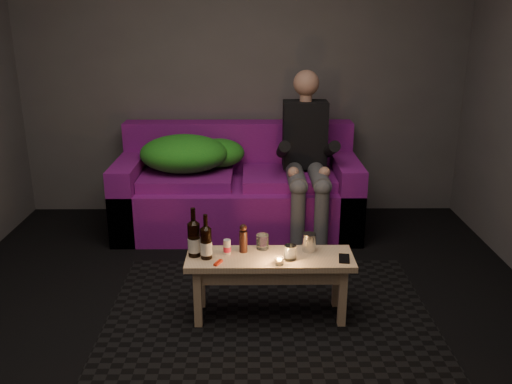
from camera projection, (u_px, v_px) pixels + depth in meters
floor at (238, 344)px, 3.08m from camera, size 4.50×4.50×0.00m
room at (237, 42)px, 3.01m from camera, size 4.50×4.50×4.50m
rug at (269, 311)px, 3.42m from camera, size 2.01×1.46×0.01m
sofa at (238, 192)px, 4.71m from camera, size 2.03×0.91×0.87m
green_blanket at (190, 154)px, 4.59m from camera, size 0.89×0.61×0.30m
person at (306, 153)px, 4.44m from camera, size 0.37×0.84×1.36m
coffee_table at (270, 267)px, 3.26m from camera, size 1.00×0.32×0.41m
beer_bottle_a at (194, 238)px, 3.21m from camera, size 0.08×0.08×0.30m
beer_bottle_b at (206, 242)px, 3.18m from camera, size 0.07×0.07×0.28m
salt_shaker at (227, 247)px, 3.26m from camera, size 0.05×0.05×0.09m
pepper_mill at (243, 241)px, 3.28m from camera, size 0.06×0.06×0.13m
tumbler_back at (263, 242)px, 3.33m from camera, size 0.10×0.10×0.09m
tealight at (279, 261)px, 3.13m from camera, size 0.05×0.05×0.04m
tumbler_front at (290, 252)px, 3.18m from camera, size 0.09×0.09×0.09m
steel_cup at (309, 242)px, 3.30m from camera, size 0.10×0.10×0.11m
smartphone at (344, 259)px, 3.20m from camera, size 0.08×0.13×0.01m
red_lighter at (218, 263)px, 3.14m from camera, size 0.05×0.08×0.01m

